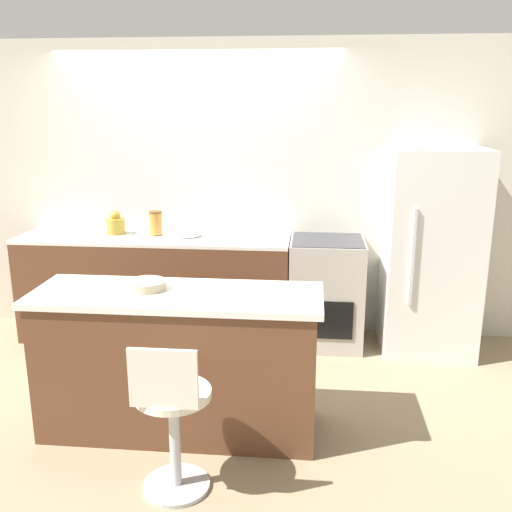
{
  "coord_description": "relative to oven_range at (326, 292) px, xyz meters",
  "views": [
    {
      "loc": [
        1.01,
        -4.42,
        2.06
      ],
      "look_at": [
        0.62,
        -0.43,
        0.98
      ],
      "focal_mm": 40.0,
      "sensor_mm": 36.0,
      "label": 1
    }
  ],
  "objects": [
    {
      "name": "refrigerator",
      "position": [
        0.85,
        -0.03,
        0.39
      ],
      "size": [
        0.75,
        0.67,
        1.72
      ],
      "color": "silver",
      "rests_on": "ground_plane"
    },
    {
      "name": "mixing_bowl",
      "position": [
        -1.22,
        0.05,
        0.51
      ],
      "size": [
        0.23,
        0.23,
        0.08
      ],
      "color": "white",
      "rests_on": "back_counter"
    },
    {
      "name": "back_counter",
      "position": [
        -1.51,
        0.0,
        -0.0
      ],
      "size": [
        2.38,
        0.58,
        0.94
      ],
      "color": "brown",
      "rests_on": "ground_plane"
    },
    {
      "name": "oven_range",
      "position": [
        0.0,
        0.0,
        0.0
      ],
      "size": [
        0.63,
        0.59,
        0.94
      ],
      "color": "#B7B2A8",
      "rests_on": "ground_plane"
    },
    {
      "name": "fruit_bowl",
      "position": [
        -1.16,
        -1.42,
        0.49
      ],
      "size": [
        0.25,
        0.25,
        0.06
      ],
      "color": "#C1B28E",
      "rests_on": "kitchen_island"
    },
    {
      "name": "ground_plane",
      "position": [
        -1.16,
        -0.31,
        -0.47
      ],
      "size": [
        14.0,
        14.0,
        0.0
      ],
      "primitive_type": "plane",
      "color": "#998466"
    },
    {
      "name": "stool_chair",
      "position": [
        -0.85,
        -2.1,
        -0.03
      ],
      "size": [
        0.41,
        0.41,
        0.91
      ],
      "color": "#B7B7BC",
      "rests_on": "ground_plane"
    },
    {
      "name": "kettle",
      "position": [
        -1.86,
        0.05,
        0.56
      ],
      "size": [
        0.16,
        0.16,
        0.21
      ],
      "color": "#B29333",
      "rests_on": "back_counter"
    },
    {
      "name": "canister_jar",
      "position": [
        -1.5,
        0.05,
        0.58
      ],
      "size": [
        0.12,
        0.12,
        0.21
      ],
      "color": "#B77F33",
      "rests_on": "back_counter"
    },
    {
      "name": "kitchen_island",
      "position": [
        -0.96,
        -1.47,
        -0.0
      ],
      "size": [
        1.8,
        0.61,
        0.93
      ],
      "color": "brown",
      "rests_on": "ground_plane"
    },
    {
      "name": "wall_back",
      "position": [
        -1.16,
        0.32,
        0.83
      ],
      "size": [
        8.0,
        0.06,
        2.6
      ],
      "color": "beige",
      "rests_on": "ground_plane"
    }
  ]
}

